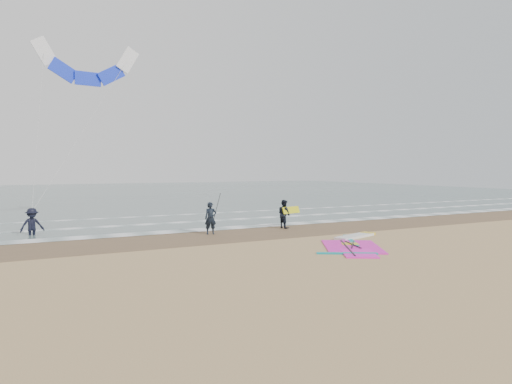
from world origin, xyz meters
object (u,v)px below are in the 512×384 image
windsurf_rig (354,244)px  surf_kite (87,68)px  person_wading (32,218)px  person_walking (284,214)px  person_standing (211,218)px

windsurf_rig → surf_kite: size_ratio=0.56×
person_wading → surf_kite: 10.31m
person_walking → surf_kite: 14.99m
windsurf_rig → person_wading: size_ratio=3.22×
person_walking → person_wading: (-12.70, 3.35, 0.07)m
windsurf_rig → person_standing: person_standing is taller
person_standing → surf_kite: 12.83m
surf_kite → person_walking: bearing=-39.9°
person_standing → person_wading: size_ratio=0.95×
person_walking → surf_kite: (-9.34, 7.81, 8.73)m
windsurf_rig → person_standing: bearing=127.7°
person_standing → person_walking: bearing=15.2°
windsurf_rig → person_standing: size_ratio=3.40×
windsurf_rig → person_walking: size_ratio=3.51×
person_wading → surf_kite: size_ratio=0.18×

